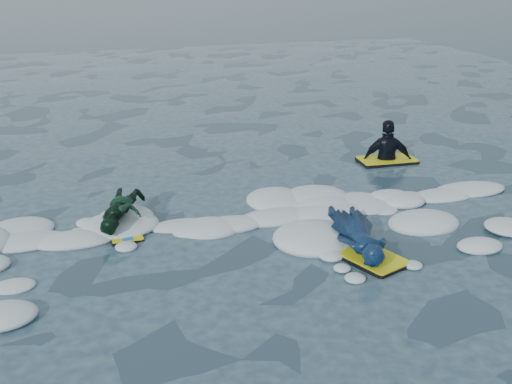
% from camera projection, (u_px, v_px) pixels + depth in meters
% --- Properties ---
extents(ground, '(120.00, 120.00, 0.00)m').
position_uv_depth(ground, '(201.00, 273.00, 8.43)').
color(ground, '#18323B').
rests_on(ground, ground).
extents(foam_band, '(12.00, 3.10, 0.30)m').
position_uv_depth(foam_band, '(185.00, 241.00, 9.36)').
color(foam_band, silver).
rests_on(foam_band, ground).
extents(prone_woman_unit, '(1.02, 1.84, 0.46)m').
position_uv_depth(prone_woman_unit, '(359.00, 237.00, 8.94)').
color(prone_woman_unit, black).
rests_on(prone_woman_unit, ground).
extents(prone_child_unit, '(1.07, 1.42, 0.50)m').
position_uv_depth(prone_child_unit, '(123.00, 213.00, 9.69)').
color(prone_child_unit, black).
rests_on(prone_child_unit, ground).
extents(waiting_rider_unit, '(1.18, 0.71, 1.72)m').
position_uv_depth(waiting_rider_unit, '(387.00, 162.00, 12.85)').
color(waiting_rider_unit, black).
rests_on(waiting_rider_unit, ground).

